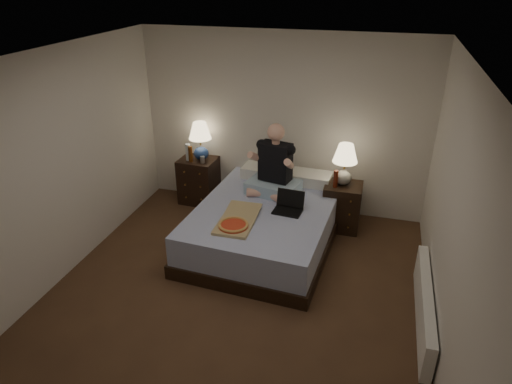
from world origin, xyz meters
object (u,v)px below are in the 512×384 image
(nightstand_right, at_px, (342,206))
(beer_bottle_left, at_px, (191,154))
(bed, at_px, (265,225))
(nightstand_left, at_px, (199,180))
(pizza_box, at_px, (233,226))
(person, at_px, (274,160))
(radiator, at_px, (424,306))
(lamp_right, at_px, (344,165))
(laptop, at_px, (288,203))
(soda_can, at_px, (202,160))
(water_bottle, at_px, (188,152))
(lamp_left, at_px, (200,141))
(beer_bottle_right, at_px, (336,179))

(nightstand_right, relative_size, beer_bottle_left, 2.76)
(bed, distance_m, nightstand_left, 1.54)
(nightstand_right, height_order, pizza_box, nightstand_right)
(person, distance_m, pizza_box, 1.13)
(nightstand_right, xyz_separation_m, radiator, (0.99, -1.65, -0.12))
(lamp_right, bearing_deg, laptop, -127.06)
(beer_bottle_left, bearing_deg, pizza_box, -51.67)
(nightstand_left, bearing_deg, nightstand_right, -2.91)
(nightstand_right, height_order, soda_can, soda_can)
(nightstand_right, distance_m, laptop, 1.01)
(radiator, bearing_deg, nightstand_right, 120.96)
(nightstand_right, relative_size, pizza_box, 0.83)
(water_bottle, height_order, beer_bottle_left, water_bottle)
(bed, relative_size, nightstand_left, 3.14)
(nightstand_left, xyz_separation_m, lamp_right, (2.13, -0.20, 0.57))
(water_bottle, xyz_separation_m, pizza_box, (1.15, -1.43, -0.23))
(soda_can, bearing_deg, pizza_box, -56.49)
(person, height_order, laptop, person)
(radiator, bearing_deg, pizza_box, 170.10)
(nightstand_right, xyz_separation_m, water_bottle, (-2.26, 0.14, 0.49))
(beer_bottle_left, relative_size, laptop, 0.68)
(lamp_left, bearing_deg, pizza_box, -56.89)
(bed, bearing_deg, beer_bottle_left, 153.12)
(water_bottle, bearing_deg, lamp_right, -3.02)
(nightstand_right, distance_m, beer_bottle_left, 2.26)
(lamp_left, distance_m, person, 1.30)
(bed, height_order, water_bottle, water_bottle)
(lamp_right, bearing_deg, soda_can, 177.64)
(bed, distance_m, laptop, 0.49)
(water_bottle, distance_m, beer_bottle_left, 0.07)
(beer_bottle_left, height_order, laptop, beer_bottle_left)
(beer_bottle_left, xyz_separation_m, radiator, (3.19, -1.76, -0.59))
(lamp_left, relative_size, pizza_box, 0.74)
(water_bottle, relative_size, pizza_box, 0.33)
(soda_can, bearing_deg, lamp_right, -2.36)
(beer_bottle_left, relative_size, beer_bottle_right, 1.00)
(bed, relative_size, water_bottle, 8.55)
(laptop, bearing_deg, pizza_box, -127.85)
(lamp_right, distance_m, laptop, 0.99)
(lamp_left, xyz_separation_m, lamp_right, (2.07, -0.20, -0.05))
(bed, height_order, nightstand_left, nightstand_left)
(person, bearing_deg, water_bottle, 175.52)
(beer_bottle_right, bearing_deg, water_bottle, 174.03)
(lamp_right, bearing_deg, pizza_box, -129.60)
(beer_bottle_right, distance_m, person, 0.84)
(lamp_right, bearing_deg, beer_bottle_left, 177.89)
(nightstand_right, height_order, lamp_left, lamp_left)
(nightstand_right, height_order, radiator, nightstand_right)
(person, bearing_deg, lamp_left, 169.87)
(lamp_right, height_order, radiator, lamp_right)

